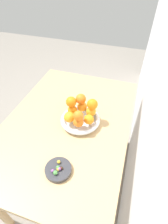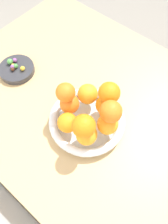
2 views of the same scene
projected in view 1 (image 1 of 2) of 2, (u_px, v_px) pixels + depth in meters
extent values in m
plane|color=gray|center=(73.00, 177.00, 1.60)|extent=(6.00, 6.00, 0.00)
cube|color=tan|center=(68.00, 123.00, 1.10)|extent=(1.10, 0.76, 0.04)
cylinder|color=tan|center=(58.00, 107.00, 1.77)|extent=(0.05, 0.05, 0.70)
cylinder|color=tan|center=(121.00, 121.00, 1.63)|extent=(0.05, 0.05, 0.70)
cylinder|color=silver|center=(80.00, 122.00, 1.08)|extent=(0.20, 0.20, 0.01)
torus|color=silver|center=(80.00, 119.00, 1.07)|extent=(0.24, 0.24, 0.03)
cylinder|color=#333338|center=(58.00, 170.00, 0.84)|extent=(0.13, 0.13, 0.02)
sphere|color=orange|center=(91.00, 112.00, 1.05)|extent=(0.06, 0.06, 0.06)
sphere|color=orange|center=(82.00, 107.00, 1.08)|extent=(0.06, 0.06, 0.06)
sphere|color=orange|center=(72.00, 110.00, 1.06)|extent=(0.06, 0.06, 0.06)
sphere|color=orange|center=(69.00, 117.00, 1.02)|extent=(0.06, 0.06, 0.06)
sphere|color=orange|center=(78.00, 122.00, 0.99)|extent=(0.06, 0.06, 0.06)
sphere|color=orange|center=(89.00, 119.00, 1.01)|extent=(0.06, 0.06, 0.06)
sphere|color=orange|center=(78.00, 116.00, 0.94)|extent=(0.06, 0.06, 0.06)
sphere|color=orange|center=(71.00, 102.00, 1.03)|extent=(0.06, 0.06, 0.06)
sphere|color=orange|center=(81.00, 99.00, 1.04)|extent=(0.06, 0.06, 0.06)
sphere|color=orange|center=(92.00, 104.00, 1.01)|extent=(0.06, 0.06, 0.06)
sphere|color=gold|center=(58.00, 169.00, 0.82)|extent=(0.02, 0.02, 0.02)
sphere|color=#4C9947|center=(55.00, 173.00, 0.81)|extent=(0.02, 0.02, 0.02)
sphere|color=#472819|center=(61.00, 168.00, 0.83)|extent=(0.01, 0.01, 0.01)
sphere|color=#8C4C99|center=(53.00, 171.00, 0.82)|extent=(0.02, 0.02, 0.02)
sphere|color=#8C4C99|center=(59.00, 169.00, 0.82)|extent=(0.02, 0.02, 0.02)
sphere|color=#4C9947|center=(58.00, 167.00, 0.83)|extent=(0.02, 0.02, 0.02)
sphere|color=gold|center=(59.00, 162.00, 0.85)|extent=(0.02, 0.02, 0.02)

